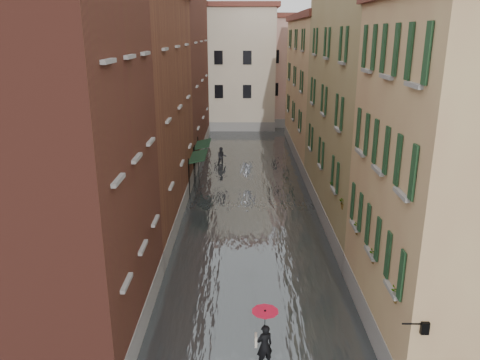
{
  "coord_description": "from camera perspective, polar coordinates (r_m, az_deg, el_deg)",
  "views": [
    {
      "loc": [
        -0.5,
        -16.7,
        10.48
      ],
      "look_at": [
        -0.62,
        6.98,
        3.0
      ],
      "focal_mm": 35.0,
      "sensor_mm": 36.0,
      "label": 1
    }
  ],
  "objects": [
    {
      "name": "building_right_mid",
      "position": [
        27.06,
        16.56,
        8.36
      ],
      "size": [
        6.0,
        14.0,
        13.0
      ],
      "primitive_type": "cube",
      "color": "#97875C",
      "rests_on": "ground"
    },
    {
      "name": "building_left_far",
      "position": [
        41.36,
        -8.97,
        12.5
      ],
      "size": [
        6.0,
        16.0,
        14.0
      ],
      "primitive_type": "cube",
      "color": "#5F2A1F",
      "rests_on": "ground"
    },
    {
      "name": "wall_lantern",
      "position": [
        13.91,
        21.46,
        -16.32
      ],
      "size": [
        0.71,
        0.22,
        0.35
      ],
      "color": "black",
      "rests_on": "ground"
    },
    {
      "name": "awning_near",
      "position": [
        31.61,
        -5.14,
        2.78
      ],
      "size": [
        1.09,
        3.15,
        2.8
      ],
      "color": "black",
      "rests_on": "ground"
    },
    {
      "name": "floodwater",
      "position": [
        31.46,
        1.19,
        -1.74
      ],
      "size": [
        10.0,
        60.0,
        0.2
      ],
      "primitive_type": "cube",
      "color": "#454B4D",
      "rests_on": "ground"
    },
    {
      "name": "ground",
      "position": [
        19.72,
        1.76,
        -14.58
      ],
      "size": [
        120.0,
        120.0,
        0.0
      ],
      "primitive_type": "plane",
      "color": "#565658",
      "rests_on": "ground"
    },
    {
      "name": "building_right_near",
      "position": [
        17.16,
        26.19,
        -0.31
      ],
      "size": [
        6.0,
        8.0,
        11.5
      ],
      "primitive_type": "cube",
      "color": "tan",
      "rests_on": "ground"
    },
    {
      "name": "building_end_pink",
      "position": [
        57.24,
        6.99,
        12.92
      ],
      "size": [
        10.0,
        9.0,
        12.0
      ],
      "primitive_type": "cube",
      "color": "tan",
      "rests_on": "ground"
    },
    {
      "name": "building_left_near",
      "position": [
        16.55,
        -22.86,
        2.23
      ],
      "size": [
        6.0,
        8.0,
        13.0
      ],
      "primitive_type": "cube",
      "color": "#5F2A1F",
      "rests_on": "ground"
    },
    {
      "name": "window_planters",
      "position": [
        18.97,
        14.41,
        -4.6
      ],
      "size": [
        0.59,
        10.92,
        0.84
      ],
      "color": "brown",
      "rests_on": "ground"
    },
    {
      "name": "pedestrian_main",
      "position": [
        15.85,
        3.01,
        -18.2
      ],
      "size": [
        0.87,
        0.87,
        2.06
      ],
      "color": "black",
      "rests_on": "ground"
    },
    {
      "name": "building_end_cream",
      "position": [
        54.9,
        -2.38,
        13.36
      ],
      "size": [
        12.0,
        9.0,
        13.0
      ],
      "primitive_type": "cube",
      "color": "beige",
      "rests_on": "ground"
    },
    {
      "name": "awning_far",
      "position": [
        35.09,
        -4.62,
        4.26
      ],
      "size": [
        1.09,
        2.78,
        2.8
      ],
      "color": "black",
      "rests_on": "ground"
    },
    {
      "name": "building_right_far",
      "position": [
        41.65,
        10.85,
        10.7
      ],
      "size": [
        6.0,
        16.0,
        11.5
      ],
      "primitive_type": "cube",
      "color": "tan",
      "rests_on": "ground"
    },
    {
      "name": "building_left_mid",
      "position": [
        26.84,
        -13.86,
        7.96
      ],
      "size": [
        6.0,
        14.0,
        12.5
      ],
      "primitive_type": "cube",
      "color": "brown",
      "rests_on": "ground"
    },
    {
      "name": "pedestrian_far",
      "position": [
        38.15,
        -2.25,
        2.83
      ],
      "size": [
        0.88,
        0.74,
        1.61
      ],
      "primitive_type": "imported",
      "rotation": [
        0.0,
        0.0,
        0.18
      ],
      "color": "black",
      "rests_on": "ground"
    }
  ]
}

